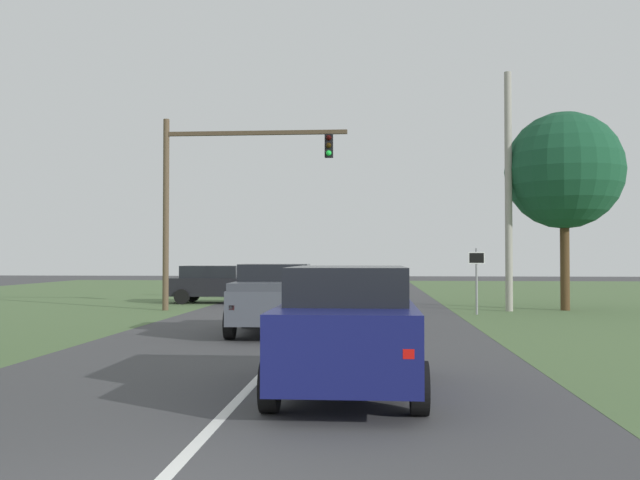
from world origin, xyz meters
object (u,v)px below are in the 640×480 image
(red_suv_near, at_px, (348,326))
(crossing_suv_far, at_px, (215,283))
(traffic_light, at_px, (213,184))
(utility_pole_right, at_px, (508,191))
(pickup_truck_lead, at_px, (276,298))
(keep_moving_sign, at_px, (477,272))
(oak_tree_right, at_px, (564,171))

(red_suv_near, height_order, crossing_suv_far, red_suv_near)
(traffic_light, bearing_deg, red_suv_near, -70.10)
(red_suv_near, bearing_deg, utility_pole_right, 71.37)
(red_suv_near, distance_m, utility_pole_right, 18.17)
(red_suv_near, height_order, pickup_truck_lead, red_suv_near)
(pickup_truck_lead, bearing_deg, crossing_suv_far, 109.95)
(keep_moving_sign, height_order, crossing_suv_far, keep_moving_sign)
(keep_moving_sign, xyz_separation_m, crossing_suv_far, (-11.03, 5.77, -0.65))
(keep_moving_sign, distance_m, utility_pole_right, 3.91)
(pickup_truck_lead, height_order, traffic_light, traffic_light)
(red_suv_near, height_order, keep_moving_sign, keep_moving_sign)
(pickup_truck_lead, xyz_separation_m, crossing_suv_far, (-4.56, 12.57, -0.07))
(pickup_truck_lead, xyz_separation_m, keep_moving_sign, (6.47, 6.79, 0.58))
(red_suv_near, relative_size, traffic_light, 0.61)
(keep_moving_sign, bearing_deg, pickup_truck_lead, -133.58)
(oak_tree_right, bearing_deg, red_suv_near, -114.53)
(keep_moving_sign, bearing_deg, crossing_suv_far, 152.37)
(red_suv_near, xyz_separation_m, pickup_truck_lead, (-2.29, 8.27, -0.06))
(red_suv_near, relative_size, crossing_suv_far, 1.08)
(keep_moving_sign, bearing_deg, traffic_light, 172.91)
(keep_moving_sign, height_order, utility_pole_right, utility_pole_right)
(pickup_truck_lead, relative_size, keep_moving_sign, 2.02)
(pickup_truck_lead, bearing_deg, traffic_light, 114.20)
(red_suv_near, height_order, traffic_light, traffic_light)
(traffic_light, distance_m, keep_moving_sign, 10.73)
(utility_pole_right, bearing_deg, pickup_truck_lead, -132.85)
(red_suv_near, distance_m, keep_moving_sign, 15.64)
(oak_tree_right, height_order, crossing_suv_far, oak_tree_right)
(traffic_light, xyz_separation_m, crossing_suv_far, (-0.94, 4.52, -4.11))
(traffic_light, distance_m, crossing_suv_far, 6.18)
(pickup_truck_lead, distance_m, crossing_suv_far, 13.37)
(traffic_light, relative_size, oak_tree_right, 0.97)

